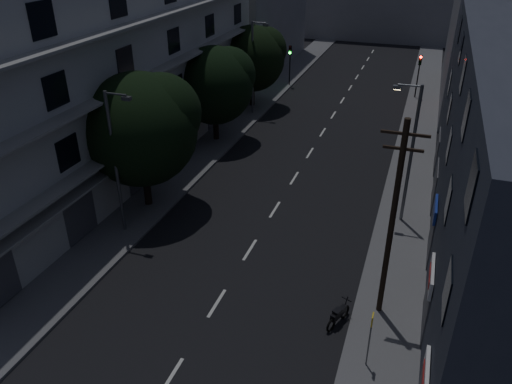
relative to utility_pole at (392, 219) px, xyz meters
The scene contains 18 objects.
ground 18.74m from the utility_pole, 113.05° to the left, with size 160.00×160.00×0.00m, color black.
sidewalk_left 22.65m from the utility_pole, 131.21° to the left, with size 3.00×90.00×0.15m, color #565659.
sidewalk_right 17.34m from the utility_pole, 88.58° to the left, with size 3.00×90.00×0.15m, color #565659.
lane_markings 24.47m from the utility_pole, 107.19° to the left, with size 0.15×60.50×0.01m.
building_left 21.48m from the utility_pole, 153.14° to the left, with size 7.00×36.00×14.00m.
building_far_right 34.05m from the utility_pole, 81.69° to the left, with size 6.00×20.00×13.00m, color slate.
building_far_end 62.06m from the utility_pole, 96.56° to the left, with size 24.00×8.00×10.00m, color slate.
tree_near 15.42m from the utility_pole, 160.39° to the left, with size 6.59×6.59×8.13m.
tree_mid 21.90m from the utility_pole, 132.24° to the left, with size 5.94×5.94×7.31m.
tree_far 29.13m from the utility_pole, 120.56° to the left, with size 5.92×5.92×7.33m.
traffic_signal_far_right 32.59m from the utility_pole, 90.73° to the left, with size 0.28×0.37×4.10m.
traffic_signal_far_left 35.36m from the utility_pole, 112.28° to the left, with size 0.28×0.37×4.10m.
street_lamp_left_near 14.41m from the utility_pole, behind, with size 1.51×0.25×8.00m.
street_lamp_right 8.27m from the utility_pole, 88.97° to the left, with size 1.51×0.25×8.00m.
street_lamp_left_far 27.02m from the utility_pole, 121.28° to the left, with size 1.51×0.25×8.00m.
utility_pole is the anchor object (origin of this frame).
bus_stop_sign 4.50m from the utility_pole, 91.56° to the right, with size 0.06×0.35×2.52m.
motorcycle 4.88m from the utility_pole, 140.57° to the right, with size 0.83×1.65×1.12m.
Camera 1 is at (7.50, -9.64, 15.36)m, focal length 35.00 mm.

